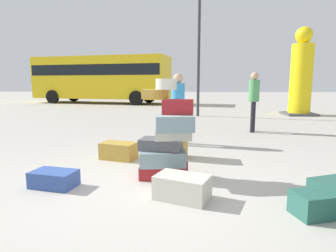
% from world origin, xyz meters
% --- Properties ---
extents(ground_plane, '(80.00, 80.00, 0.00)m').
position_xyz_m(ground_plane, '(0.00, 0.00, 0.00)').
color(ground_plane, '#ADA89E').
extents(suitcase_tower, '(0.83, 0.66, 1.47)m').
position_xyz_m(suitcase_tower, '(0.19, 0.29, 0.57)').
color(suitcase_tower, maroon).
rests_on(suitcase_tower, ground).
extents(suitcase_tan_behind_tower, '(0.27, 0.43, 0.72)m').
position_xyz_m(suitcase_tan_behind_tower, '(0.39, 1.44, 0.36)').
color(suitcase_tan_behind_tower, '#B28C33').
rests_on(suitcase_tan_behind_tower, ground).
extents(suitcase_navy_foreground_far, '(0.66, 0.47, 0.22)m').
position_xyz_m(suitcase_navy_foreground_far, '(-1.34, -0.17, 0.11)').
color(suitcase_navy_foreground_far, '#334F99').
rests_on(suitcase_navy_foreground_far, ground).
extents(suitcase_tan_foreground_near, '(0.73, 0.56, 0.31)m').
position_xyz_m(suitcase_tan_foreground_near, '(-0.77, 1.30, 0.16)').
color(suitcase_tan_foreground_near, '#B28C33').
rests_on(suitcase_tan_foreground_near, ground).
extents(suitcase_teal_left_side, '(0.83, 0.53, 0.26)m').
position_xyz_m(suitcase_teal_left_side, '(2.01, -0.83, 0.13)').
color(suitcase_teal_left_side, '#26594C').
rests_on(suitcase_teal_left_side, ground).
extents(suitcase_cream_white_trunk, '(0.75, 0.61, 0.29)m').
position_xyz_m(suitcase_cream_white_trunk, '(0.43, -0.49, 0.15)').
color(suitcase_cream_white_trunk, beige).
rests_on(suitcase_cream_white_trunk, ground).
extents(person_bearded_onlooker, '(0.30, 0.34, 1.63)m').
position_xyz_m(person_bearded_onlooker, '(0.31, 2.68, 0.97)').
color(person_bearded_onlooker, black).
rests_on(person_bearded_onlooker, ground).
extents(person_tourist_with_camera, '(0.30, 0.33, 1.71)m').
position_xyz_m(person_tourist_with_camera, '(2.45, 4.45, 1.03)').
color(person_tourist_with_camera, black).
rests_on(person_tourist_with_camera, ground).
extents(yellow_dummy_statue, '(1.29, 1.29, 3.77)m').
position_xyz_m(yellow_dummy_statue, '(5.54, 9.00, 1.67)').
color(yellow_dummy_statue, yellow).
rests_on(yellow_dummy_statue, ground).
extents(parked_bus, '(9.73, 4.43, 3.15)m').
position_xyz_m(parked_bus, '(-5.26, 15.84, 1.83)').
color(parked_bus, yellow).
rests_on(parked_bus, ground).
extents(lamp_post, '(0.36, 0.36, 6.55)m').
position_xyz_m(lamp_post, '(1.05, 8.33, 4.23)').
color(lamp_post, '#333338').
rests_on(lamp_post, ground).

